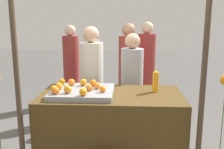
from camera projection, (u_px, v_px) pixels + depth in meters
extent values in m
cube|color=#4C3819|center=(111.00, 130.00, 3.23)|extent=(1.68, 0.88, 0.91)
cube|color=gray|center=(83.00, 92.00, 3.10)|extent=(0.72, 0.63, 0.06)
sphere|color=orange|center=(93.00, 83.00, 3.22)|extent=(0.08, 0.08, 0.08)
sphere|color=orange|center=(62.00, 82.00, 3.30)|extent=(0.08, 0.08, 0.08)
sphere|color=orange|center=(103.00, 89.00, 2.97)|extent=(0.07, 0.07, 0.07)
sphere|color=orange|center=(97.00, 86.00, 3.12)|extent=(0.08, 0.08, 0.08)
sphere|color=orange|center=(83.00, 82.00, 3.26)|extent=(0.08, 0.08, 0.08)
sphere|color=orange|center=(59.00, 86.00, 3.08)|extent=(0.08, 0.08, 0.08)
sphere|color=orange|center=(71.00, 82.00, 3.26)|extent=(0.09, 0.09, 0.09)
sphere|color=orange|center=(54.00, 89.00, 2.97)|extent=(0.08, 0.08, 0.08)
sphere|color=orange|center=(83.00, 92.00, 2.84)|extent=(0.08, 0.08, 0.08)
sphere|color=orange|center=(89.00, 88.00, 3.03)|extent=(0.07, 0.07, 0.07)
sphere|color=orange|center=(56.00, 91.00, 2.90)|extent=(0.08, 0.08, 0.08)
sphere|color=orange|center=(68.00, 89.00, 2.93)|extent=(0.09, 0.09, 0.09)
cylinder|color=orange|center=(155.00, 82.00, 3.19)|extent=(0.07, 0.07, 0.24)
cylinder|color=yellow|center=(156.00, 72.00, 3.16)|extent=(0.04, 0.04, 0.02)
cylinder|color=beige|center=(92.00, 93.00, 3.84)|extent=(0.34, 0.34, 1.45)
sphere|color=tan|center=(91.00, 34.00, 3.66)|extent=(0.23, 0.23, 0.23)
cylinder|color=#99999E|center=(132.00, 96.00, 3.84)|extent=(0.32, 0.32, 1.37)
sphere|color=tan|center=(133.00, 41.00, 3.68)|extent=(0.21, 0.21, 0.21)
cylinder|color=maroon|center=(128.00, 78.00, 4.74)|extent=(0.34, 0.34, 1.47)
sphere|color=#A87A59|center=(129.00, 30.00, 4.56)|extent=(0.23, 0.23, 0.23)
cylinder|color=maroon|center=(146.00, 72.00, 5.26)|extent=(0.34, 0.34, 1.48)
sphere|color=beige|center=(147.00, 28.00, 5.08)|extent=(0.23, 0.23, 0.23)
cylinder|color=#99999E|center=(91.00, 79.00, 4.82)|extent=(0.32, 0.32, 1.40)
sphere|color=#A87A59|center=(91.00, 34.00, 4.65)|extent=(0.22, 0.22, 0.22)
cylinder|color=maroon|center=(71.00, 70.00, 5.55)|extent=(0.33, 0.33, 1.42)
sphere|color=beige|center=(70.00, 30.00, 5.38)|extent=(0.22, 0.22, 0.22)
cylinder|color=#473828|center=(17.00, 84.00, 2.67)|extent=(0.06, 0.06, 2.27)
cylinder|color=#473828|center=(203.00, 86.00, 2.57)|extent=(0.06, 0.06, 2.27)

